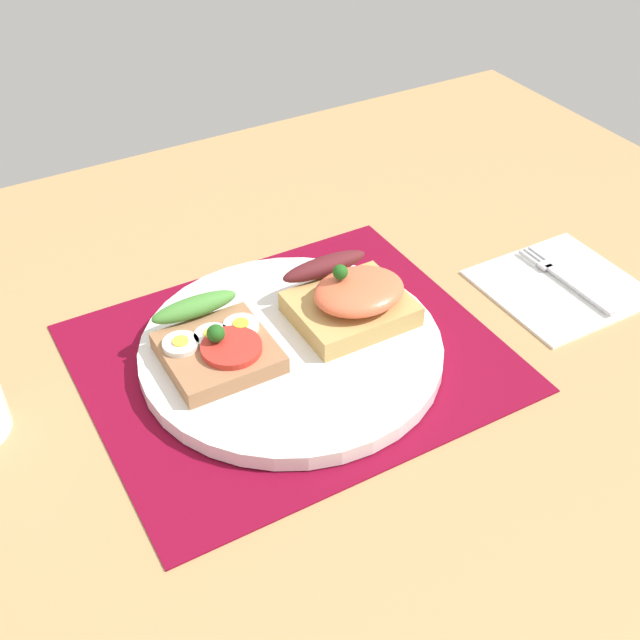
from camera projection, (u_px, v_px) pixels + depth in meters
The scene contains 7 objects.
ground_plane at pixel (292, 371), 74.76cm from camera, with size 120.00×90.00×3.20cm, color tan.
placemat at pixel (292, 357), 73.67cm from camera, with size 36.49×31.03×0.30cm, color maroon.
plate at pixel (291, 349), 73.11cm from camera, with size 27.46×27.46×1.48cm, color white.
sandwich_egg_tomato at pixel (215, 343), 70.62cm from camera, with size 9.29×10.62×3.85cm.
sandwich_salmon at pixel (351, 298), 74.50cm from camera, with size 10.54×10.31×5.83cm.
napkin at pixel (560, 285), 82.06cm from camera, with size 14.80×14.08×0.60cm, color white.
fork at pixel (563, 277), 82.31cm from camera, with size 1.62×12.83×0.32cm.
Camera 1 is at (-25.12, -49.32, 48.95)cm, focal length 45.27 mm.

